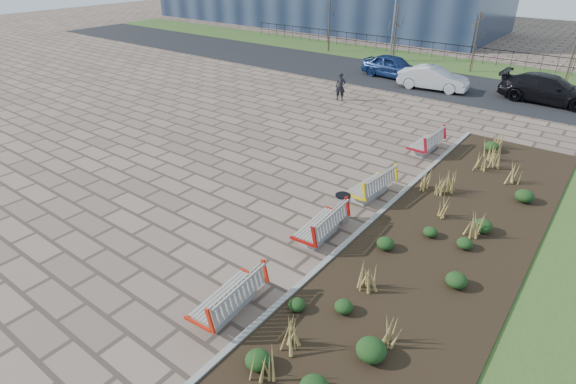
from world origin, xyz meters
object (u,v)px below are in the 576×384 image
Objects in this scene: bench_c at (370,184)px; car_blue at (393,66)px; bench_b at (320,223)px; pedestrian at (340,87)px; car_silver at (433,78)px; bench_a at (227,295)px; bench_d at (425,141)px; litter_bin at (342,208)px; lamp_west at (394,20)px; car_black at (549,89)px.

car_blue is (-6.74, 15.87, 0.26)m from bench_c.
pedestrian reaches higher than bench_b.
car_silver is (-3.44, 17.86, 0.21)m from bench_b.
car_blue is 3.52m from car_silver.
pedestrian is 6.39m from car_silver.
bench_b is (0.00, 4.02, 0.00)m from bench_a.
bench_d is 10.25m from car_silver.
car_blue reaches higher than litter_bin.
bench_b is 8.21m from bench_d.
bench_c is at bearing 85.65° from bench_a.
bench_b is at bearing -85.39° from pedestrian.
bench_c is at bearing -173.72° from car_silver.
pedestrian is at bearing -78.91° from lamp_west.
car_blue is (0.12, 6.62, -0.04)m from pedestrian.
bench_a is 0.50× the size of car_silver.
pedestrian is at bearing 115.20° from bench_b.
bench_d is 11.32m from car_black.
bench_c is (0.00, 3.21, 0.00)m from bench_b.
bench_c is at bearing -65.97° from lamp_west.
car_silver is (-3.44, 21.88, 0.21)m from bench_a.
litter_bin is at bearing -88.00° from bench_d.
bench_a is at bearing -177.99° from car_silver.
bench_b is at bearing 173.60° from car_black.
lamp_west is (-2.14, 10.93, 2.25)m from pedestrian.
bench_c is 0.50× the size of car_silver.
pedestrian is at bearing 140.73° from car_silver.
bench_a is 23.36m from car_black.
bench_c is 5.00m from bench_d.
bench_c is at bearing -151.08° from car_blue.
car_blue is (-6.74, 10.88, 0.26)m from bench_d.
bench_c and bench_d have the same top height.
car_silver is at bearing 103.75° from car_black.
car_black is (6.25, 1.31, 0.08)m from car_silver.
lamp_west is at bearing 76.89° from pedestrian.
litter_bin is 0.18× the size of car_black.
bench_c is at bearing 171.95° from car_black.
bench_a is 1.00× the size of bench_d.
bench_b is 1.00× the size of bench_c.
lamp_west is at bearing 112.22° from litter_bin.
car_blue is 5.38m from lamp_west.
bench_d is (0.00, 5.00, 0.00)m from bench_c.
bench_b is 0.35× the size of lamp_west.
lamp_west is (-9.00, 23.40, 2.54)m from bench_b.
car_blue reaches higher than car_silver.
lamp_west is at bearing 122.16° from bench_d.
pedestrian is 0.37× the size of car_blue.
bench_d is 6.99m from litter_bin.
car_blue is 0.72× the size of lamp_west.
bench_c is 1.99m from litter_bin.
car_black is at bearing 78.06° from bench_b.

